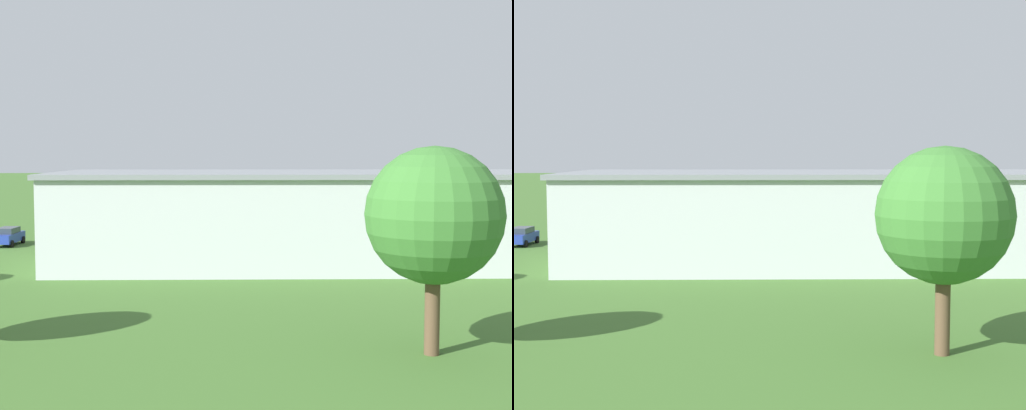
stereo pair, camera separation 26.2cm
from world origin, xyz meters
TOP-DOWN VIEW (x-y plane):
  - ground_plane at (0.00, 0.00)m, footprint 400.00×400.00m
  - hangar at (-5.07, 28.91)m, footprint 37.70×14.04m
  - biplane at (0.83, 3.13)m, footprint 7.82×9.11m
  - car_yellow at (13.53, 15.26)m, footprint 2.18×4.62m
  - car_blue at (20.90, 17.80)m, footprint 2.04×4.37m
  - person_watching_takeoff at (-22.19, 18.33)m, footprint 0.48×0.48m
  - person_by_parked_cars at (9.37, 12.17)m, footprint 0.53×0.53m
  - person_at_fence_line at (-21.07, 15.32)m, footprint 0.53×0.53m
  - person_walking_on_apron at (-23.35, 18.25)m, footprint 0.53×0.53m
  - tree_by_windsock at (-7.70, 53.37)m, footprint 5.64×5.64m
  - windsock at (7.07, -11.95)m, footprint 1.45×1.29m

SIDE VIEW (x-z plane):
  - ground_plane at x=0.00m, z-range 0.00..0.00m
  - person_at_fence_line at x=-21.07m, z-range -0.01..1.53m
  - person_by_parked_cars at x=9.37m, z-range 0.00..1.64m
  - person_watching_takeoff at x=-22.19m, z-range 0.00..1.64m
  - person_walking_on_apron at x=-23.35m, z-range 0.00..1.67m
  - car_blue at x=20.90m, z-range 0.04..1.64m
  - car_yellow at x=13.53m, z-range 0.04..1.66m
  - hangar at x=-5.07m, z-range 0.01..6.86m
  - biplane at x=0.83m, z-range 2.04..6.00m
  - windsock at x=7.07m, z-range 1.98..7.18m
  - tree_by_windsock at x=-7.70m, z-range 1.44..10.03m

